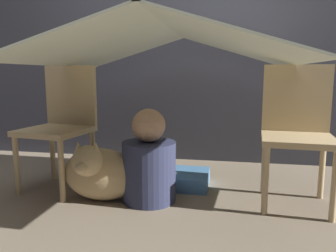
{
  "coord_description": "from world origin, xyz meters",
  "views": [
    {
      "loc": [
        0.38,
        -1.78,
        0.79
      ],
      "look_at": [
        0.0,
        0.23,
        0.47
      ],
      "focal_mm": 35.0,
      "sensor_mm": 36.0,
      "label": 1
    }
  ],
  "objects_px": {
    "dog": "(99,172)",
    "person_front": "(149,164)",
    "chair_right": "(297,128)",
    "chair_left": "(62,121)"
  },
  "relations": [
    {
      "from": "dog",
      "to": "person_front",
      "type": "bearing_deg",
      "value": 13.96
    },
    {
      "from": "chair_right",
      "to": "person_front",
      "type": "relative_size",
      "value": 1.46
    },
    {
      "from": "chair_right",
      "to": "dog",
      "type": "relative_size",
      "value": 1.76
    },
    {
      "from": "dog",
      "to": "chair_right",
      "type": "bearing_deg",
      "value": 10.77
    },
    {
      "from": "chair_right",
      "to": "chair_left",
      "type": "bearing_deg",
      "value": -175.49
    },
    {
      "from": "chair_left",
      "to": "chair_right",
      "type": "height_order",
      "value": "same"
    },
    {
      "from": "chair_right",
      "to": "person_front",
      "type": "xyz_separation_m",
      "value": [
        -0.89,
        -0.15,
        -0.23
      ]
    },
    {
      "from": "chair_right",
      "to": "dog",
      "type": "height_order",
      "value": "chair_right"
    },
    {
      "from": "chair_left",
      "to": "dog",
      "type": "xyz_separation_m",
      "value": [
        0.36,
        -0.23,
        -0.28
      ]
    },
    {
      "from": "chair_left",
      "to": "person_front",
      "type": "height_order",
      "value": "chair_left"
    }
  ]
}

